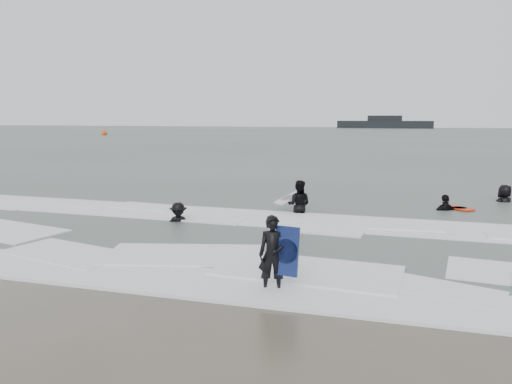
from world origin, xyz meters
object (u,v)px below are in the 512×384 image
(surfer_centre, at_px, (273,292))
(surfer_right_far, at_px, (504,203))
(surfer_right_near, at_px, (445,212))
(vessel_horizon, at_px, (385,124))
(surfer_breaker, at_px, (178,224))
(buoy, at_px, (104,133))
(surfer_wading, at_px, (299,214))

(surfer_centre, xyz_separation_m, surfer_right_far, (6.09, 12.70, 0.00))
(surfer_right_near, height_order, vessel_horizon, vessel_horizon)
(surfer_right_near, distance_m, vessel_horizon, 140.70)
(vessel_horizon, bearing_deg, surfer_breaker, -89.28)
(surfer_breaker, height_order, surfer_right_near, surfer_right_near)
(surfer_centre, relative_size, surfer_right_far, 0.82)
(surfer_centre, bearing_deg, surfer_breaker, 116.58)
(surfer_right_near, relative_size, vessel_horizon, 0.06)
(surfer_right_far, height_order, vessel_horizon, vessel_horizon)
(buoy, xyz_separation_m, vessel_horizon, (46.93, 77.86, 1.02))
(surfer_breaker, bearing_deg, surfer_centre, -77.94)
(surfer_right_far, xyz_separation_m, vessel_horizon, (-12.55, 137.67, 1.44))
(buoy, relative_size, vessel_horizon, 0.06)
(vessel_horizon, bearing_deg, surfer_wading, -87.91)
(surfer_right_far, bearing_deg, surfer_wading, -15.61)
(surfer_breaker, bearing_deg, vessel_horizon, 61.15)
(surfer_breaker, relative_size, vessel_horizon, 0.05)
(surfer_centre, xyz_separation_m, surfer_wading, (-1.27, 7.92, 0.00))
(surfer_centre, relative_size, buoy, 0.94)
(surfer_centre, bearing_deg, buoy, 111.33)
(surfer_breaker, bearing_deg, surfer_right_near, 0.44)
(buoy, distance_m, vessel_horizon, 90.92)
(surfer_right_far, bearing_deg, surfer_breaker, -13.72)
(surfer_centre, distance_m, surfer_breaker, 6.98)
(surfer_breaker, xyz_separation_m, buoy, (-48.76, 67.29, 0.42))
(surfer_wading, bearing_deg, surfer_centre, 97.55)
(surfer_breaker, xyz_separation_m, surfer_right_near, (8.36, 4.83, 0.00))
(surfer_right_near, distance_m, surfer_right_far, 3.55)
(surfer_wading, relative_size, vessel_horizon, 0.06)
(surfer_wading, height_order, buoy, buoy)
(surfer_right_far, height_order, buoy, buoy)
(surfer_centre, xyz_separation_m, surfer_breaker, (-4.63, 5.22, 0.00))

